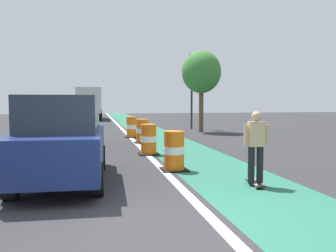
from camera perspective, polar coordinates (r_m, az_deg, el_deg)
name	(u,v)px	position (r m, az deg, el deg)	size (l,w,h in m)	color
ground_plane	(158,225)	(5.70, -1.56, -15.62)	(100.00, 100.00, 0.00)	#2D2D30
bike_lane_strip	(163,139)	(17.71, -0.78, -2.18)	(2.50, 80.00, 0.01)	#286B51
lane_divider_stripe	(133,140)	(17.48, -5.61, -2.27)	(0.20, 80.00, 0.01)	silver
skateboarder_on_lane	(256,146)	(8.22, 13.91, -3.11)	(0.57, 0.82, 1.69)	black
parked_suv_nearest	(63,138)	(8.74, -16.51, -1.92)	(2.06, 4.67, 2.04)	navy
parked_suv_second	(65,123)	(14.67, -16.15, 0.42)	(2.11, 4.70, 2.04)	silver
traffic_barrel_front	(174,151)	(9.82, 0.98, -4.07)	(0.73, 0.73, 1.09)	orange
traffic_barrel_mid	(149,140)	(12.74, -3.13, -2.22)	(0.73, 0.73, 1.09)	orange
traffic_barrel_back	(142,131)	(16.30, -4.15, -0.86)	(0.73, 0.73, 1.09)	orange
traffic_barrel_far	(132,127)	(18.79, -5.85, -0.22)	(0.73, 0.73, 1.09)	orange
delivery_truck_down_block	(90,102)	(37.74, -12.40, 3.82)	(2.57, 7.68, 3.23)	beige
traffic_light_corner	(192,78)	(24.50, 3.84, 7.72)	(0.41, 0.32, 5.10)	#2D2D2D
street_tree_sidewalk	(201,72)	(22.09, 5.37, 8.55)	(2.40, 2.40, 5.00)	brown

